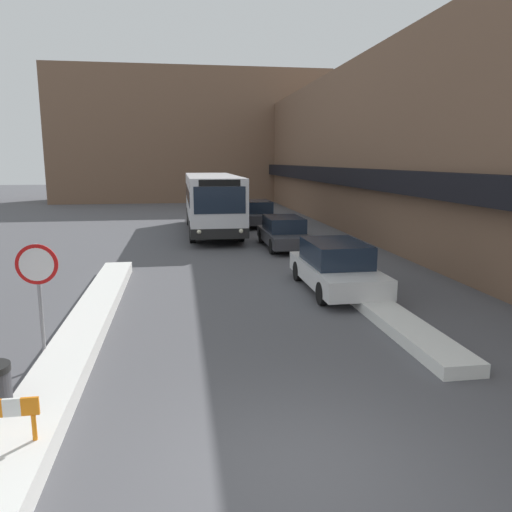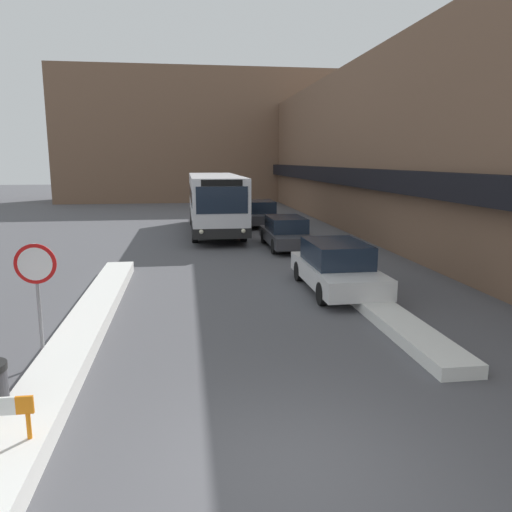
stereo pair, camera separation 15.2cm
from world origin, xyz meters
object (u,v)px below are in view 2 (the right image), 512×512
object	(u,v)px
parked_car_front	(337,267)
parked_car_middle	(286,232)
parked_car_back	(260,213)
city_bus	(215,201)
stop_sign	(37,278)

from	to	relation	value
parked_car_front	parked_car_middle	bearing A→B (deg)	90.00
parked_car_front	parked_car_back	world-z (taller)	parked_car_back
parked_car_middle	parked_car_back	world-z (taller)	parked_car_back
city_bus	stop_sign	bearing A→B (deg)	-104.02
parked_car_middle	city_bus	bearing A→B (deg)	118.03
parked_car_front	parked_car_back	distance (m)	15.48
city_bus	parked_car_back	bearing A→B (deg)	40.88
parked_car_front	stop_sign	xyz separation A→B (m)	(-7.27, -4.63, 0.98)
city_bus	parked_car_middle	bearing A→B (deg)	-61.97
city_bus	parked_car_back	size ratio (longest dim) A/B	2.40
parked_car_middle	parked_car_back	bearing A→B (deg)	90.00
parked_car_back	stop_sign	xyz separation A→B (m)	(-7.27, -20.11, 0.97)
parked_car_middle	parked_car_back	distance (m)	7.88
parked_car_back	city_bus	bearing A→B (deg)	-139.12
city_bus	parked_car_front	xyz separation A→B (m)	(2.87, -12.99, -0.95)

